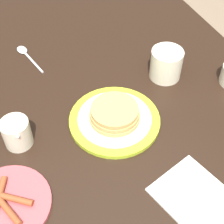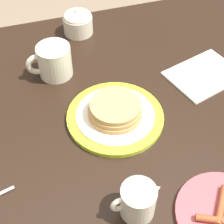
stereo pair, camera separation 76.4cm
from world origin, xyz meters
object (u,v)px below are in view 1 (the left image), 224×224
at_px(spoon, 26,54).
at_px(side_plate_bacon, 7,204).
at_px(napkin, 199,201).
at_px(pancake_plate, 115,117).
at_px(coffee_mug, 166,63).
at_px(creamer_pitcher, 17,132).

bearing_deg(spoon, side_plate_bacon, 161.49).
xyz_separation_m(napkin, spoon, (0.65, 0.22, 0.00)).
distance_m(pancake_plate, napkin, 0.29).
xyz_separation_m(coffee_mug, creamer_pitcher, (-0.07, 0.45, -0.01)).
bearing_deg(side_plate_bacon, pancake_plate, -68.05).
distance_m(creamer_pitcher, spoon, 0.35).
relative_size(creamer_pitcher, spoon, 0.66).
bearing_deg(side_plate_bacon, creamer_pitcher, -22.16).
height_order(coffee_mug, spoon, coffee_mug).
distance_m(coffee_mug, creamer_pitcher, 0.46).
height_order(creamer_pitcher, napkin, creamer_pitcher).
distance_m(side_plate_bacon, creamer_pitcher, 0.17).
bearing_deg(creamer_pitcher, coffee_mug, -80.66).
distance_m(side_plate_bacon, coffee_mug, 0.57).
bearing_deg(napkin, pancake_plate, 14.97).
bearing_deg(side_plate_bacon, napkin, -112.58).
relative_size(pancake_plate, coffee_mug, 1.92).
distance_m(creamer_pitcher, napkin, 0.45).
height_order(side_plate_bacon, spoon, side_plate_bacon).
xyz_separation_m(side_plate_bacon, coffee_mug, (0.23, -0.52, 0.04)).
height_order(napkin, spoon, spoon).
xyz_separation_m(pancake_plate, creamer_pitcher, (0.03, 0.24, 0.02)).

